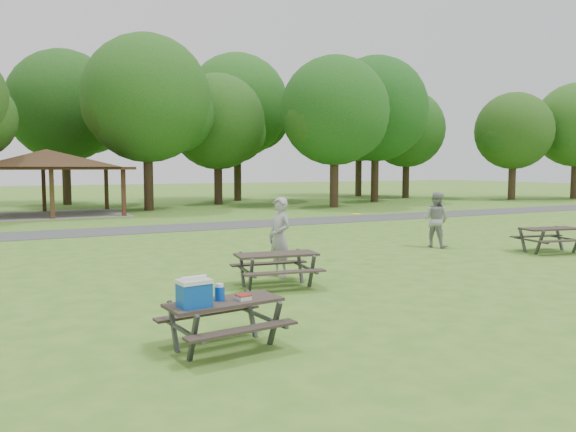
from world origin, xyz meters
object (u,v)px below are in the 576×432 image
Objects in this scene: picnic_table_near at (215,305)px; frisbee_thrower at (280,237)px; picnic_table_middle at (277,261)px; frisbee_catcher at (436,220)px.

frisbee_thrower reaches higher than picnic_table_near.
frisbee_catcher reaches higher than picnic_table_middle.
picnic_table_near is 12.54m from frisbee_catcher.
picnic_table_near is 0.99× the size of frisbee_catcher.
picnic_table_middle is 8.37m from frisbee_catcher.
frisbee_thrower is 7.44m from frisbee_catcher.
picnic_table_middle is at bearing 90.96° from frisbee_catcher.
picnic_table_near is 5.77m from frisbee_thrower.
frisbee_thrower is at bearing 85.35° from frisbee_catcher.
picnic_table_near is at bearing -128.07° from picnic_table_middle.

